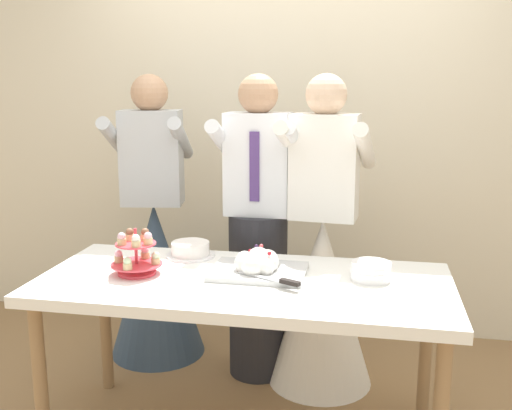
% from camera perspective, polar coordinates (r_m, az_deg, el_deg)
% --- Properties ---
extents(rear_wall, '(5.20, 0.10, 2.90)m').
position_cam_1_polar(rear_wall, '(3.87, 3.19, 9.25)').
color(rear_wall, beige).
rests_on(rear_wall, ground_plane).
extents(dessert_table, '(1.80, 0.80, 0.78)m').
position_cam_1_polar(dessert_table, '(2.66, -1.19, -8.56)').
color(dessert_table, white).
rests_on(dessert_table, ground_plane).
extents(cupcake_stand, '(0.23, 0.23, 0.21)m').
position_cam_1_polar(cupcake_stand, '(2.72, -11.34, -4.68)').
color(cupcake_stand, '#D83F4C').
rests_on(cupcake_stand, dessert_table).
extents(main_cake_tray, '(0.42, 0.36, 0.13)m').
position_cam_1_polar(main_cake_tray, '(2.68, 0.21, -5.75)').
color(main_cake_tray, silver).
rests_on(main_cake_tray, dessert_table).
extents(plate_stack, '(0.18, 0.18, 0.08)m').
position_cam_1_polar(plate_stack, '(2.66, 10.88, -6.20)').
color(plate_stack, white).
rests_on(plate_stack, dessert_table).
extents(round_cake, '(0.24, 0.24, 0.07)m').
position_cam_1_polar(round_cake, '(2.96, -6.27, -4.27)').
color(round_cake, white).
rests_on(round_cake, dessert_table).
extents(person_groom, '(0.46, 0.49, 1.66)m').
position_cam_1_polar(person_groom, '(3.26, 0.20, -3.80)').
color(person_groom, '#232328').
rests_on(person_groom, ground_plane).
extents(person_bride, '(0.56, 0.56, 1.66)m').
position_cam_1_polar(person_bride, '(3.22, 6.30, -7.11)').
color(person_bride, white).
rests_on(person_bride, ground_plane).
extents(person_guest, '(0.56, 0.56, 1.66)m').
position_cam_1_polar(person_guest, '(3.60, -9.58, -5.17)').
color(person_guest, '#334760').
rests_on(person_guest, ground_plane).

